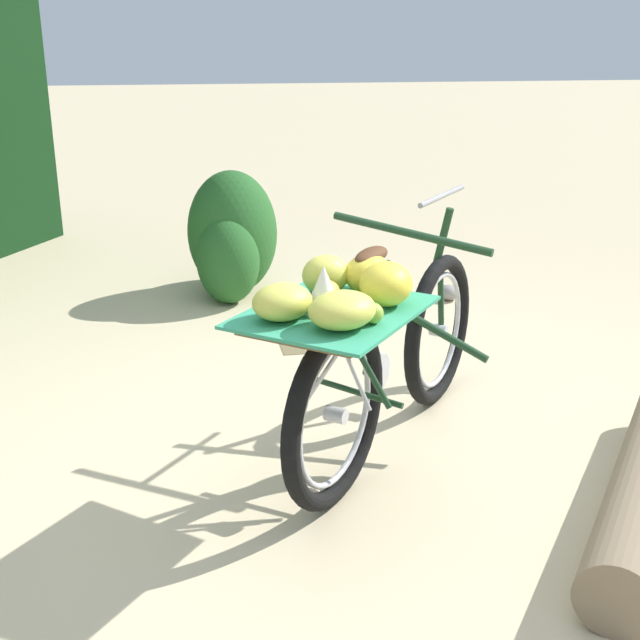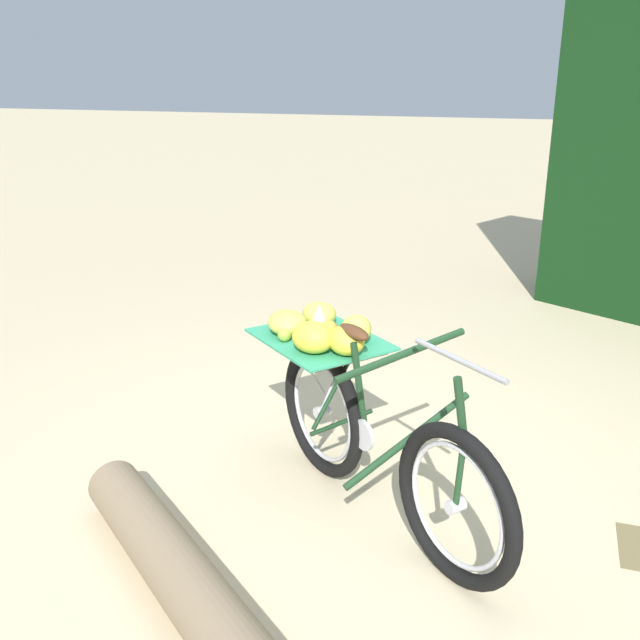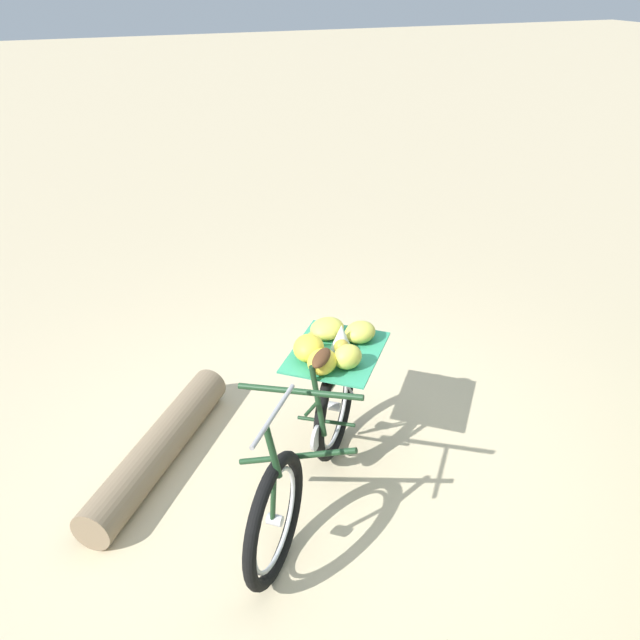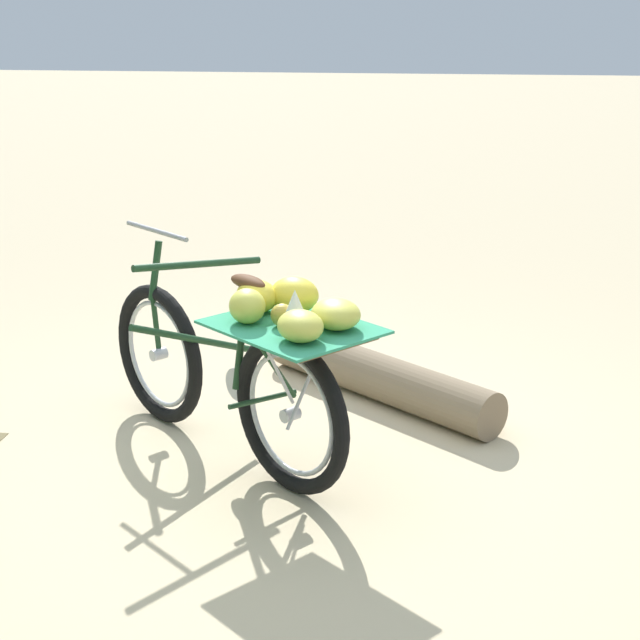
% 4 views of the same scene
% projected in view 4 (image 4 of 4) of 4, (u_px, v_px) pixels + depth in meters
% --- Properties ---
extents(ground_plane, '(60.00, 60.00, 0.00)m').
position_uv_depth(ground_plane, '(250.00, 474.00, 4.50)').
color(ground_plane, beige).
extents(bicycle, '(1.56, 1.37, 1.03)m').
position_uv_depth(bicycle, '(240.00, 359.00, 4.45)').
color(bicycle, black).
rests_on(bicycle, ground_plane).
extents(fallen_log, '(1.37, 1.16, 0.26)m').
position_uv_depth(fallen_log, '(379.00, 377.00, 5.34)').
color(fallen_log, '#7F6B51').
rests_on(fallen_log, ground_plane).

